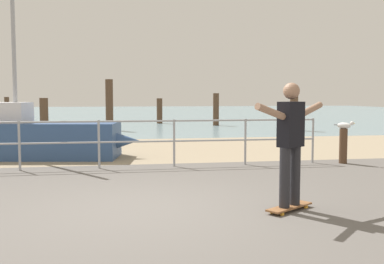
{
  "coord_description": "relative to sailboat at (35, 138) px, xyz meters",
  "views": [
    {
      "loc": [
        -0.48,
        -6.13,
        1.56
      ],
      "look_at": [
        0.91,
        2.0,
        0.9
      ],
      "focal_mm": 42.31,
      "sensor_mm": 36.0,
      "label": 1
    }
  ],
  "objects": [
    {
      "name": "ground_plane",
      "position": [
        2.44,
        -6.56,
        -0.52
      ],
      "size": [
        24.0,
        10.0,
        0.04
      ],
      "primitive_type": "cube",
      "color": "#605B56",
      "rests_on": "ground"
    },
    {
      "name": "beach_strip",
      "position": [
        2.44,
        1.44,
        -0.52
      ],
      "size": [
        24.0,
        6.0,
        0.04
      ],
      "primitive_type": "cube",
      "color": "tan",
      "rests_on": "ground"
    },
    {
      "name": "sea_surface",
      "position": [
        2.44,
        29.44,
        -0.52
      ],
      "size": [
        72.0,
        50.0,
        0.04
      ],
      "primitive_type": "cube",
      "color": "#75939E",
      "rests_on": "ground"
    },
    {
      "name": "railing_fence",
      "position": [
        0.01,
        -1.96,
        0.18
      ],
      "size": [
        12.92,
        0.05,
        1.05
      ],
      "color": "#9EA0A5",
      "rests_on": "ground"
    },
    {
      "name": "sailboat",
      "position": [
        0.0,
        0.0,
        0.0
      ],
      "size": [
        5.06,
        2.1,
        5.22
      ],
      "color": "#335184",
      "rests_on": "ground"
    },
    {
      "name": "skateboard",
      "position": [
        4.26,
        -6.01,
        -0.45
      ],
      "size": [
        0.78,
        0.61,
        0.08
      ],
      "color": "brown",
      "rests_on": "ground"
    },
    {
      "name": "skateboarder",
      "position": [
        4.26,
        -6.01,
        0.49
      ],
      "size": [
        1.25,
        0.88,
        1.65
      ],
      "color": "#26262B",
      "rests_on": "skateboard"
    },
    {
      "name": "bollard_short",
      "position": [
        7.1,
        -2.15,
        -0.11
      ],
      "size": [
        0.18,
        0.18,
        0.82
      ],
      "primitive_type": "cylinder",
      "color": "#513826",
      "rests_on": "ground"
    },
    {
      "name": "seagull",
      "position": [
        7.11,
        -2.16,
        0.37
      ],
      "size": [
        0.34,
        0.42,
        0.18
      ],
      "color": "white",
      "rests_on": "bollard_short"
    },
    {
      "name": "groyne_post_0",
      "position": [
        -3.7,
        13.72,
        0.23
      ],
      "size": [
        0.25,
        0.25,
        1.5
      ],
      "primitive_type": "cylinder",
      "color": "#513826",
      "rests_on": "ground"
    },
    {
      "name": "groyne_post_1",
      "position": [
        -0.98,
        8.18,
        0.21
      ],
      "size": [
        0.35,
        0.35,
        1.47
      ],
      "primitive_type": "cylinder",
      "color": "#513826",
      "rests_on": "ground"
    },
    {
      "name": "groyne_post_2",
      "position": [
        1.73,
        9.0,
        0.63
      ],
      "size": [
        0.34,
        0.34,
        2.3
      ],
      "primitive_type": "cylinder",
      "color": "#513826",
      "rests_on": "ground"
    },
    {
      "name": "groyne_post_3",
      "position": [
        4.44,
        13.6,
        0.19
      ],
      "size": [
        0.32,
        0.32,
        1.42
      ],
      "primitive_type": "cylinder",
      "color": "#513826",
      "rests_on": "ground"
    },
    {
      "name": "groyne_post_4",
      "position": [
        7.15,
        11.26,
        0.33
      ],
      "size": [
        0.31,
        0.31,
        1.7
      ],
      "primitive_type": "cylinder",
      "color": "#513826",
      "rests_on": "ground"
    },
    {
      "name": "groyne_post_5",
      "position": [
        9.87,
        7.47,
        0.4
      ],
      "size": [
        0.36,
        0.36,
        1.85
      ],
      "primitive_type": "cylinder",
      "color": "#513826",
      "rests_on": "ground"
    }
  ]
}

